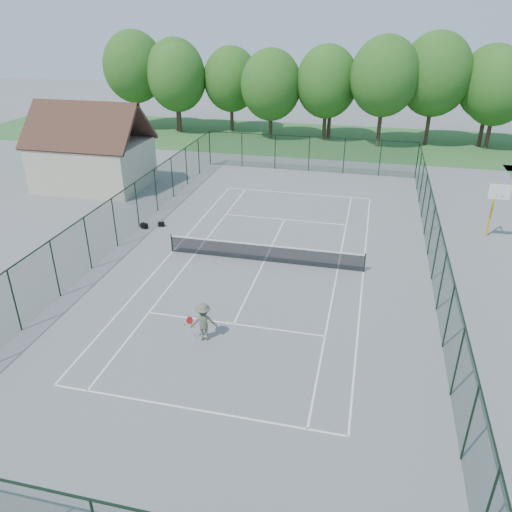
# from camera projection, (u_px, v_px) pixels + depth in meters

# --- Properties ---
(ground) EXTENTS (140.00, 140.00, 0.00)m
(ground) POSITION_uv_depth(u_px,v_px,m) (264.00, 261.00, 28.03)
(ground) COLOR gray
(ground) RESTS_ON ground
(grass_far) EXTENTS (80.00, 16.00, 0.01)m
(grass_far) POSITION_uv_depth(u_px,v_px,m) (323.00, 140.00, 54.20)
(grass_far) COLOR #3A6F33
(grass_far) RESTS_ON ground
(court_lines) EXTENTS (11.05, 23.85, 0.01)m
(court_lines) POSITION_uv_depth(u_px,v_px,m) (264.00, 261.00, 28.03)
(court_lines) COLOR white
(court_lines) RESTS_ON ground
(tennis_net) EXTENTS (11.08, 0.08, 1.10)m
(tennis_net) POSITION_uv_depth(u_px,v_px,m) (264.00, 252.00, 27.78)
(tennis_net) COLOR black
(tennis_net) RESTS_ON ground
(fence_enclosure) EXTENTS (18.05, 36.05, 3.02)m
(fence_enclosure) POSITION_uv_depth(u_px,v_px,m) (264.00, 236.00, 27.34)
(fence_enclosure) COLOR #173621
(fence_enclosure) RESTS_ON ground
(utility_building) EXTENTS (8.60, 6.27, 6.63)m
(utility_building) POSITION_uv_depth(u_px,v_px,m) (91.00, 147.00, 38.66)
(utility_building) COLOR beige
(utility_building) RESTS_ON ground
(tree_line_far) EXTENTS (39.40, 6.40, 9.70)m
(tree_line_far) POSITION_uv_depth(u_px,v_px,m) (327.00, 82.00, 51.54)
(tree_line_far) COLOR #442E21
(tree_line_far) RESTS_ON ground
(basketball_goal) EXTENTS (1.20, 1.43, 3.65)m
(basketball_goal) POSITION_uv_depth(u_px,v_px,m) (496.00, 200.00, 29.60)
(basketball_goal) COLOR #EDA80D
(basketball_goal) RESTS_ON ground
(sports_bag_a) EXTENTS (0.48, 0.36, 0.34)m
(sports_bag_a) POSITION_uv_depth(u_px,v_px,m) (144.00, 226.00, 32.20)
(sports_bag_a) COLOR black
(sports_bag_a) RESTS_ON ground
(sports_bag_b) EXTENTS (0.43, 0.32, 0.30)m
(sports_bag_b) POSITION_uv_depth(u_px,v_px,m) (161.00, 224.00, 32.50)
(sports_bag_b) COLOR black
(sports_bag_b) RESTS_ON ground
(tennis_player) EXTENTS (1.87, 0.95, 1.73)m
(tennis_player) POSITION_uv_depth(u_px,v_px,m) (204.00, 322.00, 21.07)
(tennis_player) COLOR #595E44
(tennis_player) RESTS_ON ground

